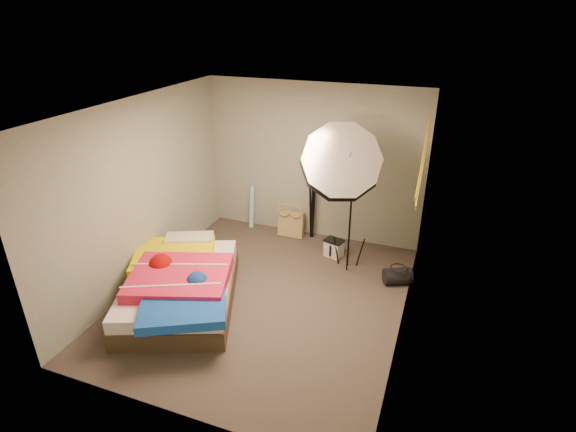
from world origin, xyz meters
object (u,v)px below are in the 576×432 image
at_px(wrapping_roll, 252,207).
at_px(camera_case, 334,249).
at_px(tote_bag, 291,224).
at_px(photo_umbrella, 341,163).
at_px(camera_tripod, 313,198).
at_px(duffel_bag, 398,276).
at_px(bed, 180,285).

distance_m(wrapping_roll, camera_case, 1.71).
xyz_separation_m(tote_bag, photo_umbrella, (0.98, -0.80, 1.43)).
bearing_deg(camera_tripod, duffel_bag, -30.54).
relative_size(wrapping_roll, camera_case, 2.85).
bearing_deg(camera_case, duffel_bag, -4.45).
xyz_separation_m(duffel_bag, bed, (-2.55, -1.43, 0.16)).
bearing_deg(camera_tripod, camera_case, -43.70).
bearing_deg(wrapping_roll, photo_umbrella, -27.55).
height_order(wrapping_roll, bed, wrapping_roll).
bearing_deg(camera_case, photo_umbrella, -53.34).
bearing_deg(bed, camera_case, 50.52).
xyz_separation_m(photo_umbrella, camera_tripod, (-0.64, 0.87, -0.93)).
height_order(camera_case, camera_tripod, camera_tripod).
bearing_deg(bed, duffel_bag, 29.35).
bearing_deg(tote_bag, camera_case, -26.80).
relative_size(wrapping_roll, camera_tripod, 0.59).
xyz_separation_m(duffel_bag, photo_umbrella, (-0.89, 0.03, 1.53)).
relative_size(camera_case, bed, 0.11).
bearing_deg(photo_umbrella, tote_bag, 140.64).
xyz_separation_m(camera_case, bed, (-1.53, -1.85, 0.15)).
height_order(tote_bag, camera_case, tote_bag).
bearing_deg(photo_umbrella, camera_case, 108.90).
distance_m(tote_bag, camera_tripod, 0.60).
height_order(duffel_bag, camera_tripod, camera_tripod).
xyz_separation_m(bed, camera_tripod, (1.02, 2.34, 0.43)).
bearing_deg(tote_bag, wrapping_roll, 171.47).
distance_m(tote_bag, wrapping_roll, 0.78).
height_order(wrapping_roll, photo_umbrella, photo_umbrella).
distance_m(camera_case, photo_umbrella, 1.57).
distance_m(wrapping_roll, photo_umbrella, 2.34).
bearing_deg(camera_case, wrapping_roll, 179.83).
relative_size(camera_case, photo_umbrella, 0.11).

